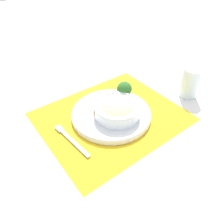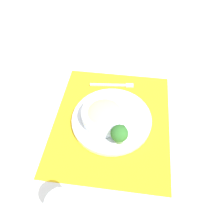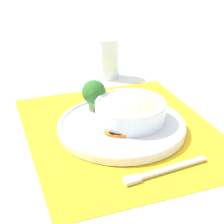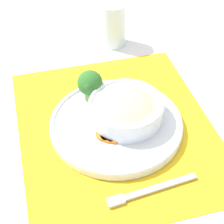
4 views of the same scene
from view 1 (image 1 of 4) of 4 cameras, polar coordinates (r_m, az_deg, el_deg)
ground_plane at (r=0.81m, az=-0.18°, el=-1.22°), size 4.00×4.00×0.00m
placemat at (r=0.81m, az=-0.18°, el=-1.11°), size 0.51×0.43×0.00m
plate at (r=0.80m, az=-0.19°, el=-0.40°), size 0.29×0.29×0.02m
bowl at (r=0.77m, az=1.38°, el=0.80°), size 0.16×0.16×0.06m
broccoli_floret at (r=0.84m, az=3.22°, el=5.90°), size 0.06×0.06×0.08m
carrot_slice_near at (r=0.80m, az=-3.34°, el=0.30°), size 0.04×0.04×0.01m
carrot_slice_middle at (r=0.80m, az=-3.39°, el=-0.15°), size 0.04×0.04×0.01m
carrot_slice_far at (r=0.79m, az=-3.28°, el=-0.59°), size 0.04×0.04×0.01m
water_glass at (r=0.94m, az=19.59°, el=6.90°), size 0.07×0.07×0.12m
fork at (r=0.74m, az=-11.27°, el=-6.53°), size 0.03×0.18×0.01m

